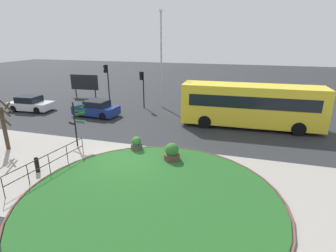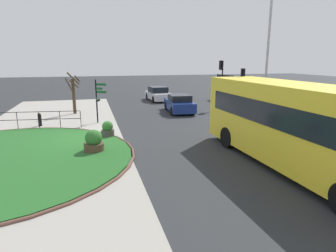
% 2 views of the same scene
% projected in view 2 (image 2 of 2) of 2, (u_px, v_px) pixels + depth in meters
% --- Properties ---
extents(ground, '(120.00, 120.00, 0.00)m').
position_uv_depth(ground, '(80.00, 139.00, 15.41)').
color(ground, '#282B2D').
extents(sidewalk_paving, '(32.00, 8.26, 0.02)m').
position_uv_depth(sidewalk_paving, '(43.00, 142.00, 14.94)').
color(sidewalk_paving, '#9E998E').
rests_on(sidewalk_paving, ground).
extents(signpost_directional, '(1.32, 0.71, 2.92)m').
position_uv_depth(signpost_directional, '(98.00, 98.00, 18.98)').
color(signpost_directional, black).
rests_on(signpost_directional, ground).
extents(bollard_foreground, '(0.22, 0.22, 0.86)m').
position_uv_depth(bollard_foreground, '(40.00, 120.00, 18.33)').
color(bollard_foreground, black).
rests_on(bollard_foreground, ground).
extents(railing_grass_edge, '(0.68, 5.01, 1.08)m').
position_uv_depth(railing_grass_edge, '(39.00, 118.00, 17.61)').
color(railing_grass_edge, black).
rests_on(railing_grass_edge, ground).
extents(bus_yellow, '(10.52, 2.75, 3.29)m').
position_uv_depth(bus_yellow, '(298.00, 125.00, 10.85)').
color(bus_yellow, yellow).
rests_on(bus_yellow, ground).
extents(car_near_lane, '(4.16, 2.14, 1.42)m').
position_uv_depth(car_near_lane, '(158.00, 94.00, 29.78)').
color(car_near_lane, silver).
rests_on(car_near_lane, ground).
extents(car_far_lane, '(4.09, 2.10, 1.43)m').
position_uv_depth(car_far_lane, '(179.00, 104.00, 23.23)').
color(car_far_lane, navy).
rests_on(car_far_lane, ground).
extents(traffic_light_near, '(0.48, 0.31, 3.54)m').
position_uv_depth(traffic_light_near, '(243.00, 81.00, 21.11)').
color(traffic_light_near, black).
rests_on(traffic_light_near, ground).
extents(traffic_light_far, '(0.48, 0.32, 4.09)m').
position_uv_depth(traffic_light_far, '(221.00, 74.00, 24.71)').
color(traffic_light_far, black).
rests_on(traffic_light_far, ground).
extents(lamppost_tall, '(0.32, 0.32, 9.10)m').
position_uv_depth(lamppost_tall, '(268.00, 49.00, 19.17)').
color(lamppost_tall, '#B7B7BC').
rests_on(lamppost_tall, ground).
extents(billboard_left, '(3.42, 0.37, 2.63)m').
position_uv_depth(billboard_left, '(225.00, 84.00, 29.72)').
color(billboard_left, black).
rests_on(billboard_left, ground).
extents(planter_near_signpost, '(0.91, 0.91, 1.07)m').
position_uv_depth(planter_near_signpost, '(94.00, 142.00, 13.17)').
color(planter_near_signpost, brown).
rests_on(planter_near_signpost, ground).
extents(planter_kerbside, '(0.70, 0.70, 0.92)m').
position_uv_depth(planter_kerbside, '(108.00, 130.00, 15.71)').
color(planter_kerbside, '#47423D').
rests_on(planter_kerbside, ground).
extents(street_tree_bare, '(0.84, 1.17, 3.26)m').
position_uv_depth(street_tree_bare, '(74.00, 93.00, 22.22)').
color(street_tree_bare, '#423323').
rests_on(street_tree_bare, ground).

